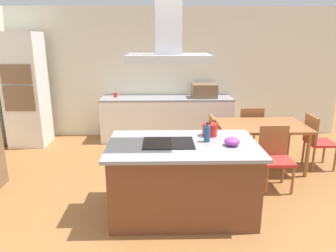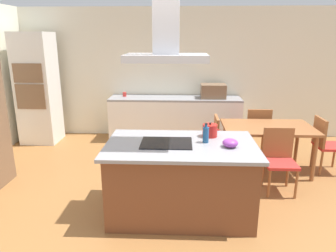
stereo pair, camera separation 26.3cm
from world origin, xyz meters
The scene contains 17 objects.
ground centered at (0.00, 1.50, 0.00)m, with size 16.00×16.00×0.00m, color #936033.
wall_back centered at (0.00, 3.25, 1.35)m, with size 7.20×0.10×2.70m, color silver.
kitchen_island centered at (0.00, 0.00, 0.45)m, with size 1.78×1.09×0.90m.
cooktop centered at (-0.17, 0.00, 0.91)m, with size 0.60×0.44×0.01m, color black.
tea_kettle centered at (0.36, 0.30, 0.98)m, with size 0.24×0.19×0.18m.
olive_oil_bottle centered at (0.29, 0.06, 1.00)m, with size 0.07×0.07×0.24m.
mixing_bowl centered at (0.56, -0.09, 0.95)m, with size 0.18×0.18×0.10m, color purple.
back_counter centered at (-0.14, 2.88, 0.45)m, with size 2.70×0.62×0.90m.
countertop_microwave centered at (0.64, 2.88, 1.04)m, with size 0.50×0.38×0.28m, color brown.
coffee_mug_red centered at (-1.20, 2.96, 0.95)m, with size 0.08×0.08×0.09m, color red.
wall_oven_stack centered at (-2.90, 2.65, 1.10)m, with size 0.70×0.66×2.20m.
dining_table centered at (1.37, 1.33, 0.67)m, with size 1.40×0.90×0.75m.
chair_facing_back_wall centered at (1.37, 1.99, 0.51)m, with size 0.42×0.42×0.89m.
chair_at_left_end centered at (0.46, 1.33, 0.51)m, with size 0.42×0.42×0.89m.
chair_facing_island centered at (1.37, 0.66, 0.51)m, with size 0.42×0.42×0.89m.
chair_at_right_end centered at (2.29, 1.33, 0.51)m, with size 0.42×0.42×0.89m.
range_hood centered at (-0.17, 0.00, 2.10)m, with size 0.90×0.55×0.78m.
Camera 1 is at (-0.26, -3.49, 2.12)m, focal length 33.52 mm.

